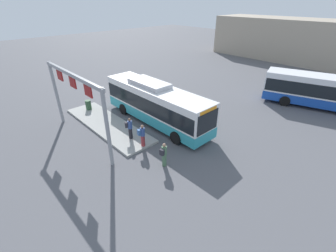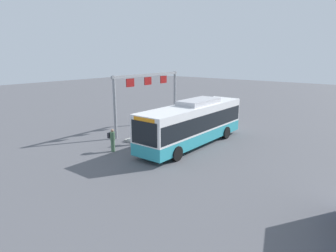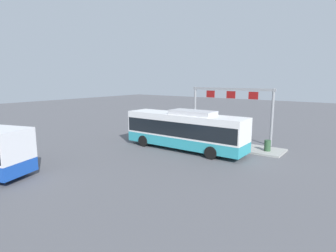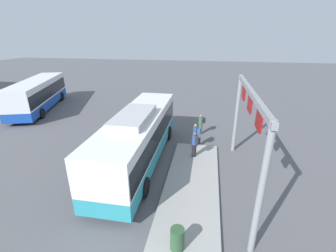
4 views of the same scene
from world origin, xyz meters
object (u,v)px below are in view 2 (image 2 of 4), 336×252
Objects in this scene: person_boarding at (112,140)px; person_waiting_near at (152,127)px; bus_main at (193,122)px; person_waiting_mid at (140,131)px; trash_bin at (199,119)px.

person_waiting_near is at bearing 71.35° from person_boarding.
person_boarding is 4.03m from person_waiting_near.
person_waiting_mid is (2.39, -3.33, -0.76)m from bus_main.
person_boarding reaches higher than trash_bin.
person_boarding is at bearing -1.89° from trash_bin.
person_boarding is at bearing -35.85° from bus_main.
trash_bin is at bearing 118.22° from person_waiting_near.
person_waiting_mid is 8.48m from trash_bin.
person_boarding is 1.00× the size of person_waiting_mid.
person_waiting_mid is 1.86× the size of trash_bin.
person_waiting_near is at bearing 104.72° from person_waiting_mid.
trash_bin is (-11.03, 0.36, -0.28)m from person_boarding.
person_boarding is at bearing -63.92° from person_waiting_near.
person_waiting_near is at bearing -1.11° from trash_bin.
person_boarding is 1.86× the size of trash_bin.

